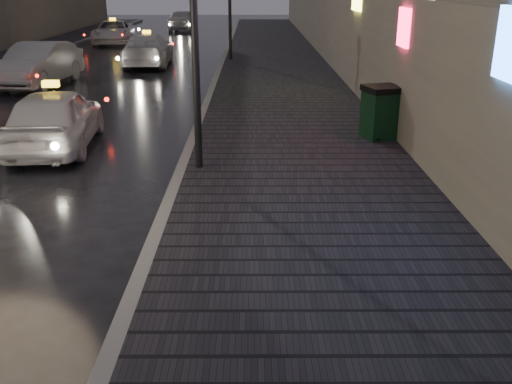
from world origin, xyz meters
The scene contains 9 objects.
sidewalk centered at (3.90, 21.00, 0.07)m, with size 4.60×58.00×0.15m, color black.
curb centered at (1.50, 21.00, 0.07)m, with size 0.20×58.00×0.15m, color slate.
curb_far centered at (-7.40, 21.00, 0.07)m, with size 0.20×58.00×0.15m, color slate.
trash_bin centered at (5.80, 8.18, 0.75)m, with size 0.96×0.96×1.18m.
taxi_near centered at (-1.49, 7.85, 0.68)m, with size 1.62×4.02×1.37m, color silver.
car_left_mid centered at (-4.73, 15.99, 0.74)m, with size 1.57×4.49×1.48m, color gray.
taxi_mid centered at (-1.72, 20.93, 0.69)m, with size 1.92×4.73×1.37m, color silver.
taxi_far centered at (-5.39, 30.35, 0.66)m, with size 2.20×4.77×1.33m, color silver.
car_far centered at (-2.29, 39.15, 0.77)m, with size 1.81×4.49×1.53m, color #A0A0A8.
Camera 1 is at (2.91, -4.53, 3.55)m, focal length 40.00 mm.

